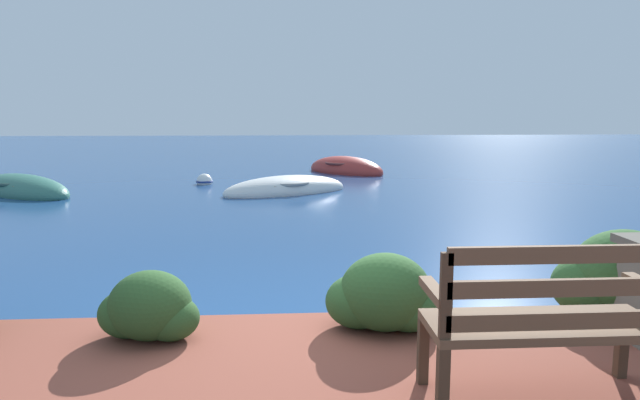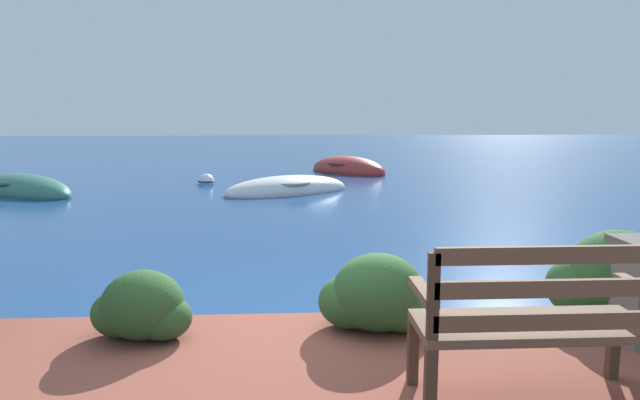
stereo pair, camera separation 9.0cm
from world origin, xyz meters
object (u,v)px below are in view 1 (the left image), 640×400
rowboat_nearest (286,190)px  rowboat_mid (22,191)px  rowboat_far (346,170)px  park_bench (546,319)px  mooring_buoy (205,181)px

rowboat_nearest → rowboat_mid: size_ratio=0.99×
rowboat_nearest → rowboat_far: bearing=-141.2°
park_bench → rowboat_far: bearing=89.3°
rowboat_far → mooring_buoy: (-3.85, -2.52, -0.00)m
park_bench → mooring_buoy: bearing=107.5°
park_bench → rowboat_mid: size_ratio=0.40×
rowboat_far → mooring_buoy: bearing=83.7°
park_bench → rowboat_nearest: park_bench is taller
rowboat_nearest → rowboat_far: 4.55m
mooring_buoy → rowboat_mid: bearing=-158.5°
rowboat_nearest → mooring_buoy: bearing=-66.7°
park_bench → mooring_buoy: (-3.43, 11.57, -0.63)m
rowboat_mid → rowboat_far: size_ratio=1.11×
mooring_buoy → park_bench: bearing=-73.5°
park_bench → rowboat_nearest: size_ratio=0.40×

